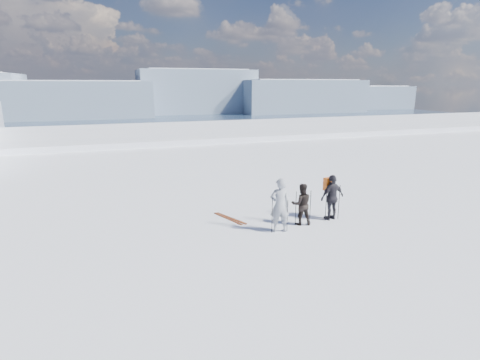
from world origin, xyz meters
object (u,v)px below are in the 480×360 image
(skier_grey, at_px, (280,205))
(skier_pack, at_px, (332,197))
(skis_loose, at_px, (229,218))
(skier_dark, at_px, (301,204))

(skier_grey, distance_m, skier_pack, 2.46)
(skis_loose, bearing_deg, skier_dark, -31.14)
(skier_grey, distance_m, skis_loose, 2.40)
(skis_loose, bearing_deg, skier_grey, -54.52)
(skier_dark, bearing_deg, skier_pack, -162.92)
(skier_dark, relative_size, skier_pack, 0.89)
(skier_grey, bearing_deg, skier_pack, -159.39)
(skier_dark, distance_m, skis_loose, 2.84)
(skier_grey, xyz_separation_m, skis_loose, (-1.28, 1.79, -0.95))
(skier_pack, bearing_deg, skier_grey, 3.03)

